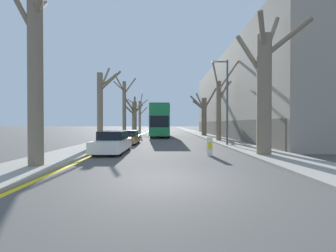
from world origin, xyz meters
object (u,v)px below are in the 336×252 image
Objects in this scene: parked_car_1 at (129,137)px; lamp_post at (226,98)px; street_tree_left_4 at (140,114)px; street_tree_right_2 at (204,114)px; street_tree_left_0 at (35,67)px; traffic_bollard at (210,146)px; street_tree_left_1 at (101,105)px; double_decker_bus at (160,119)px; street_tree_right_1 at (219,106)px; street_tree_left_2 at (124,107)px; street_tree_right_0 at (265,85)px; street_tree_left_3 at (134,116)px; parked_car_0 at (113,142)px.

lamp_post reaches higher than parked_car_1.
street_tree_left_4 is 1.14× the size of street_tree_right_2.
traffic_bollard is at bearing 23.97° from street_tree_left_0.
double_decker_bus is at bearing 70.01° from street_tree_left_1.
street_tree_right_2 is 21.63m from traffic_bollard.
street_tree_left_0 is 1.09× the size of street_tree_left_4.
street_tree_right_1 is at bearing 73.57° from traffic_bollard.
street_tree_left_1 is 3.92m from parked_car_1.
street_tree_right_2 reaches higher than street_tree_left_1.
street_tree_left_4 reaches higher than lamp_post.
street_tree_left_1 is 18.91m from street_tree_right_2.
street_tree_right_0 is (11.19, -16.38, 0.08)m from street_tree_left_2.
traffic_bollard is (3.37, -19.33, -1.99)m from double_decker_bus.
street_tree_right_1 is (11.22, -5.33, -0.26)m from street_tree_left_2.
street_tree_left_2 is 19.84m from street_tree_right_0.
lamp_post reaches higher than traffic_bollard.
street_tree_left_1 is 0.96× the size of lamp_post.
traffic_bollard is at bearing -72.48° from street_tree_left_3.
street_tree_right_2 is (11.41, 24.81, -0.87)m from street_tree_left_0.
traffic_bollard is at bearing -63.54° from street_tree_left_2.
street_tree_left_3 is 0.91× the size of street_tree_right_2.
double_decker_bus reaches higher than traffic_bollard.
street_tree_left_2 is at bearing 135.24° from lamp_post.
parked_car_0 is (2.09, -33.78, -3.25)m from street_tree_left_4.
street_tree_left_2 is 0.92× the size of street_tree_right_0.
street_tree_left_4 is (0.01, 29.10, 0.46)m from street_tree_left_1.
street_tree_right_0 is 11.05m from street_tree_right_1.
street_tree_left_0 is 1.04× the size of street_tree_right_1.
street_tree_left_4 is 16.66m from double_decker_bus.
lamp_post is (10.54, -10.45, 0.05)m from street_tree_left_2.
street_tree_left_4 reaches higher than street_tree_left_1.
lamp_post is (10.67, -0.43, 0.64)m from street_tree_left_1.
street_tree_right_1 is at bearing -52.40° from double_decker_bus.
street_tree_right_0 reaches higher than traffic_bollard.
street_tree_right_2 reaches higher than traffic_bollard.
street_tree_right_1 is (11.34, 14.43, -0.51)m from street_tree_left_0.
parked_car_0 is at bearing -90.00° from parked_car_1.
street_tree_right_1 is 10.82m from double_decker_bus.
street_tree_left_3 is at bearing 107.52° from traffic_bollard.
street_tree_left_3 is 24.40m from parked_car_0.
street_tree_left_0 is 1.11× the size of street_tree_left_2.
street_tree_left_0 is 14.15m from lamp_post.
street_tree_left_4 reaches higher than street_tree_left_2.
street_tree_left_1 reaches higher than parked_car_0.
street_tree_left_2 is 9.51m from street_tree_left_3.
street_tree_right_1 is 1.19× the size of street_tree_right_2.
street_tree_left_1 is 19.50m from street_tree_left_3.
street_tree_left_4 is (-0.07, 9.61, 0.64)m from street_tree_left_3.
street_tree_left_2 is 9.24m from parked_car_1.
street_tree_left_0 is at bearing -90.13° from street_tree_left_3.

